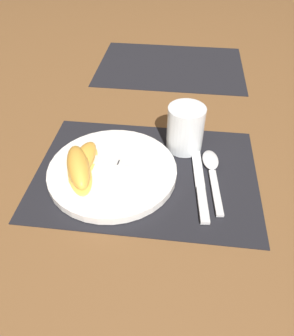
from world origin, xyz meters
The scene contains 10 objects.
ground_plane centered at (0.00, 0.00, 0.00)m, with size 3.00×3.00×0.00m, color brown.
placemat centered at (0.00, 0.00, 0.00)m, with size 0.45×0.32×0.00m.
placemat_far centered at (0.02, 0.50, 0.00)m, with size 0.45×0.32×0.00m.
plate centered at (-0.07, -0.02, 0.01)m, with size 0.26×0.26×0.02m.
juice_glass centered at (0.07, 0.09, 0.05)m, with size 0.08×0.08×0.10m.
knife centered at (0.11, -0.02, 0.01)m, with size 0.04×0.22×0.01m.
spoon centered at (0.13, 0.02, 0.01)m, with size 0.04×0.18×0.01m.
fork centered at (-0.05, 0.00, 0.02)m, with size 0.19×0.04×0.00m.
citrus_wedge_0 centered at (-0.13, -0.02, 0.03)m, with size 0.06×0.12×0.03m.
citrus_wedge_1 centered at (-0.13, -0.04, 0.04)m, with size 0.09×0.13×0.04m.
Camera 1 is at (0.06, -0.49, 0.47)m, focal length 35.00 mm.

